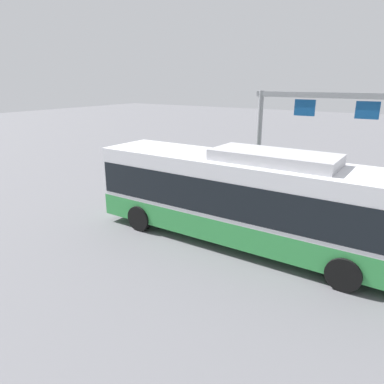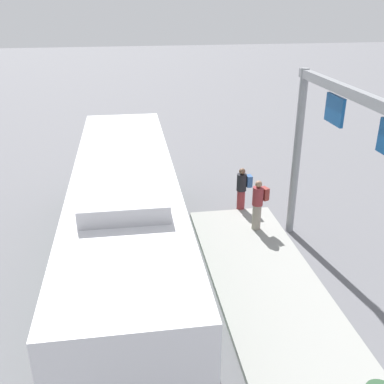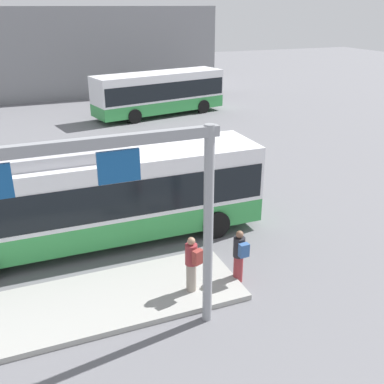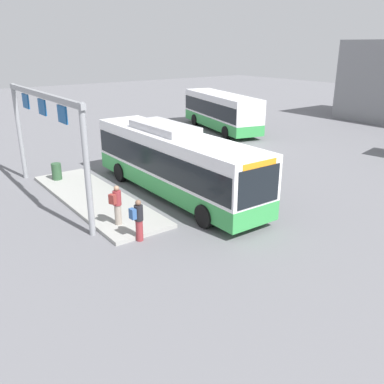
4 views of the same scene
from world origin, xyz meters
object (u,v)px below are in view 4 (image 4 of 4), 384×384
at_px(bus_background_left, 221,110).
at_px(person_waiting_near, 117,204).
at_px(trash_bin, 57,171).
at_px(person_boarding, 138,219).
at_px(bus_main, 174,160).

height_order(bus_background_left, person_waiting_near, bus_background_left).
bearing_deg(trash_bin, bus_background_left, 109.06).
bearing_deg(person_boarding, bus_background_left, 38.10).
bearing_deg(person_waiting_near, bus_main, 3.81).
xyz_separation_m(bus_background_left, trash_bin, (5.73, -16.58, -1.17)).
height_order(bus_background_left, trash_bin, bus_background_left).
height_order(bus_background_left, person_boarding, bus_background_left).
xyz_separation_m(person_waiting_near, trash_bin, (-7.38, 0.08, -0.44)).
distance_m(bus_background_left, person_waiting_near, 21.20).
relative_size(bus_background_left, trash_bin, 11.72).
relative_size(bus_background_left, person_boarding, 6.32).
distance_m(bus_main, bus_background_left, 16.80).
distance_m(bus_background_left, person_boarding, 22.10).
bearing_deg(bus_background_left, trash_bin, -57.20).
relative_size(bus_main, person_boarding, 6.95).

